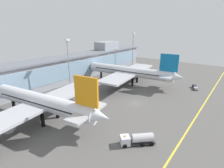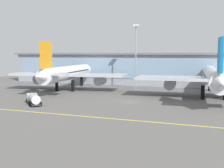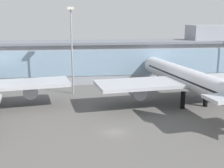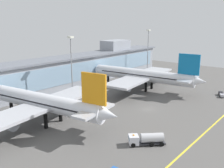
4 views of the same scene
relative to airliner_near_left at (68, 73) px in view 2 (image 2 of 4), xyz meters
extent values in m
plane|color=#5B5956|center=(29.62, -17.26, -6.20)|extent=(197.64, 197.64, 0.00)
cube|color=yellow|center=(29.62, -39.26, -6.19)|extent=(158.11, 0.50, 0.01)
cube|color=#9399A3|center=(29.62, 29.54, 0.25)|extent=(141.17, 12.00, 12.90)
cube|color=#84A3BC|center=(29.62, 23.49, 0.90)|extent=(135.52, 0.20, 8.26)
cube|color=slate|center=(29.62, 29.54, 7.10)|extent=(144.17, 14.00, 0.80)
cylinder|color=black|center=(-2.57, -3.32, -4.17)|extent=(1.10, 1.10, 4.06)
cylinder|color=black|center=(3.45, -2.39, -4.17)|extent=(1.10, 1.10, 4.06)
cylinder|color=black|center=(-2.42, 15.64, -4.17)|extent=(1.10, 1.10, 4.06)
cylinder|color=silver|center=(-0.06, 0.36, 0.14)|extent=(11.23, 40.98, 5.08)
cone|color=silver|center=(-3.39, 21.97, 0.14)|extent=(5.46, 5.25, 4.82)
cone|color=silver|center=(3.32, -21.50, 0.52)|extent=(5.12, 6.18, 4.31)
cube|color=#84A3BC|center=(-2.91, 18.86, 1.03)|extent=(4.30, 4.09, 1.52)
cube|color=black|center=(-0.06, 0.36, 0.52)|extent=(10.28, 34.56, 0.41)
cube|color=#B7BAC1|center=(-0.06, 0.36, -0.49)|extent=(43.23, 16.10, 0.81)
cylinder|color=#999EA8|center=(-11.97, 0.01, -2.50)|extent=(4.32, 5.77, 3.55)
cylinder|color=#999EA8|center=(11.41, 3.62, -2.50)|extent=(4.32, 5.77, 3.55)
cube|color=orange|center=(2.68, -17.33, 6.74)|extent=(1.72, 7.33, 8.12)
cube|color=#B7BAC1|center=(2.68, -17.33, 0.91)|extent=(14.04, 6.49, 0.65)
cylinder|color=black|center=(47.89, -4.68, -4.15)|extent=(1.10, 1.10, 4.10)
cylinder|color=black|center=(48.38, 17.01, -4.15)|extent=(1.10, 1.10, 4.10)
cylinder|color=silver|center=(50.49, -0.60, 0.20)|extent=(10.63, 46.95, 5.12)
cone|color=silver|center=(47.54, 24.09, 0.20)|extent=(5.38, 5.15, 4.86)
cone|color=silver|center=(53.48, -25.55, 0.58)|extent=(4.99, 6.11, 4.35)
cube|color=#84A3BC|center=(47.94, 20.71, 1.09)|extent=(4.24, 4.01, 1.54)
cube|color=black|center=(50.49, -0.60, 0.58)|extent=(9.79, 39.54, 0.41)
cube|color=#B7BAC1|center=(50.49, -0.60, -0.44)|extent=(47.13, 16.61, 0.82)
cylinder|color=#999EA8|center=(37.47, -0.47, -2.46)|extent=(4.28, 6.45, 3.58)
cube|color=#0F6BA8|center=(52.93, -20.99, 6.85)|extent=(1.61, 8.41, 8.19)
cube|color=#B7BAC1|center=(52.93, -20.99, 0.97)|extent=(15.27, 6.85, 0.66)
cylinder|color=black|center=(3.95, -28.93, -5.65)|extent=(0.98, 0.99, 1.10)
cylinder|color=black|center=(5.81, -27.11, -5.65)|extent=(0.98, 0.99, 1.10)
cylinder|color=black|center=(7.11, -32.14, -5.65)|extent=(0.98, 0.99, 1.10)
cylinder|color=black|center=(8.96, -30.32, -5.65)|extent=(0.98, 0.99, 1.10)
cylinder|color=black|center=(8.87, -33.94, -5.65)|extent=(0.98, 0.99, 1.10)
cylinder|color=black|center=(10.73, -32.12, -5.65)|extent=(0.98, 0.99, 1.10)
cube|color=#2D2D33|center=(7.91, -31.10, -5.75)|extent=(6.97, 7.03, 0.30)
cube|color=silver|center=(5.07, -28.21, -4.80)|extent=(3.49, 3.49, 2.20)
cube|color=#84A3BC|center=(5.07, -28.21, -4.32)|extent=(3.49, 3.49, 0.88)
cylinder|color=silver|center=(8.29, -31.49, -4.45)|extent=(5.55, 5.59, 2.30)
cube|color=orange|center=(5.07, -28.21, -3.58)|extent=(0.30, 0.40, 0.20)
cylinder|color=gray|center=(21.90, 12.85, 5.51)|extent=(0.44, 0.44, 23.43)
cube|color=silver|center=(21.90, 12.85, 17.58)|extent=(1.80, 1.80, 0.70)
camera|label=1|loc=(-27.50, -48.81, 22.92)|focal=28.24mm
camera|label=2|loc=(55.66, -96.21, 7.13)|focal=48.62mm
camera|label=3|loc=(22.40, -66.79, 14.61)|focal=45.41mm
camera|label=4|loc=(-41.79, -60.25, 23.42)|focal=40.43mm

